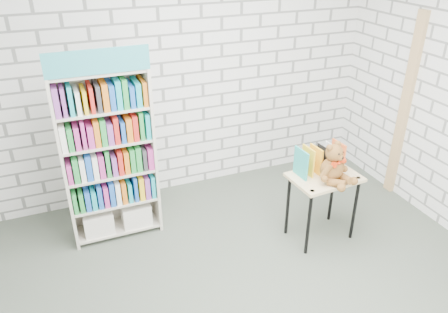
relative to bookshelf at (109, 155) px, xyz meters
name	(u,v)px	position (x,y,z in m)	size (l,w,h in m)	color
ground	(258,293)	(0.96, -1.36, -0.89)	(4.50, 4.50, 0.00)	#454E41
room_shell	(267,99)	(0.96, -1.36, 0.90)	(4.52, 4.02, 2.81)	silver
bookshelf	(109,155)	(0.00, 0.00, 0.00)	(0.87, 0.34, 1.95)	beige
display_table	(324,185)	(1.90, -0.85, -0.28)	(0.68, 0.50, 0.71)	tan
table_books	(320,159)	(1.89, -0.75, -0.05)	(0.47, 0.23, 0.27)	teal
teddy_bear	(334,166)	(1.91, -0.96, -0.03)	(0.35, 0.35, 0.39)	brown
door_trim	(405,108)	(3.19, -0.41, 0.16)	(0.05, 0.12, 2.10)	tan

